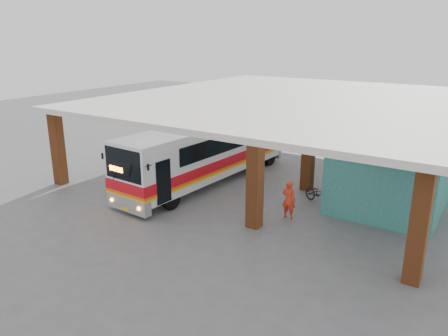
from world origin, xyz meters
The scene contains 8 objects.
ground centered at (0.00, 0.00, 0.00)m, with size 90.00×90.00×0.00m, color #515154.
brick_columns centered at (1.43, 5.00, 2.17)m, with size 20.10×21.60×4.35m.
canopy_roof centered at (0.50, 6.50, 4.50)m, with size 21.00×23.00×0.30m, color silver.
shop_building centered at (7.49, 4.00, 1.56)m, with size 5.20×8.20×3.11m.
coach_bus centered at (-2.46, 1.02, 1.87)m, with size 3.37×13.07×3.77m.
motorcycle centered at (4.42, 1.37, 0.52)m, with size 0.69×1.97×1.03m, color black.
pedestrian centered at (3.87, -1.24, 0.93)m, with size 0.68×0.45×1.87m, color red.
red_chair centered at (4.39, 8.46, 0.39)m, with size 0.47×0.47×0.84m.
Camera 1 is at (11.96, -19.06, 8.44)m, focal length 35.00 mm.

